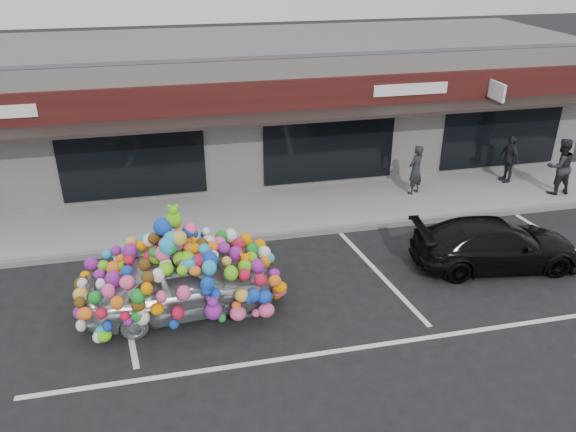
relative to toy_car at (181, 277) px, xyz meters
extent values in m
plane|color=black|center=(1.92, 0.23, -0.84)|extent=(90.00, 90.00, 0.00)
cube|color=beige|center=(1.92, 8.73, 1.26)|extent=(24.00, 6.00, 4.20)
cube|color=#59595B|center=(1.92, 8.73, 3.41)|extent=(24.00, 6.00, 0.12)
cube|color=#350F0E|center=(1.92, 5.65, 2.31)|extent=(24.00, 0.18, 0.90)
cube|color=black|center=(1.92, 5.13, 1.81)|extent=(24.00, 1.20, 0.10)
cube|color=white|center=(10.12, 5.18, 2.21)|extent=(0.08, 0.95, 0.55)
cube|color=white|center=(7.42, 5.53, 2.31)|extent=(2.40, 0.04, 0.35)
cube|color=black|center=(-1.08, 5.70, 0.61)|extent=(4.20, 0.12, 2.30)
cube|color=black|center=(4.92, 5.70, 0.61)|extent=(4.20, 0.12, 2.30)
cube|color=black|center=(10.92, 5.70, 0.61)|extent=(4.20, 0.12, 2.30)
cube|color=gray|center=(1.92, 4.23, -0.77)|extent=(26.00, 3.00, 0.15)
cube|color=slate|center=(1.92, 2.73, -0.77)|extent=(26.00, 0.18, 0.16)
cube|color=silver|center=(-1.28, 0.43, -0.84)|extent=(0.73, 4.37, 0.01)
cube|color=silver|center=(4.72, 0.43, -0.84)|extent=(0.73, 4.37, 0.01)
cube|color=silver|center=(10.12, 0.43, -0.84)|extent=(0.73, 4.37, 0.01)
cube|color=silver|center=(3.92, -2.07, -0.84)|extent=(14.00, 0.12, 0.01)
imported|color=#A4AAAF|center=(0.00, 0.00, -0.16)|extent=(1.95, 4.10, 1.35)
ellipsoid|color=#F21A4B|center=(0.00, 0.00, 1.02)|extent=(1.35, 1.77, 1.02)
sphere|color=#FF9604|center=(1.39, -0.15, 0.15)|extent=(0.34, 0.34, 0.34)
sphere|color=blue|center=(0.60, -0.88, -0.29)|extent=(0.36, 0.36, 0.36)
sphere|color=green|center=(-0.80, 0.87, -0.24)|extent=(0.30, 0.30, 0.30)
sphere|color=#FF5FBF|center=(0.00, 0.00, 1.48)|extent=(0.32, 0.32, 0.32)
sphere|color=orange|center=(-1.19, 0.10, 0.16)|extent=(0.30, 0.30, 0.30)
imported|color=black|center=(7.61, 0.24, -0.25)|extent=(2.12, 4.25, 1.19)
imported|color=black|center=(7.33, 4.44, 0.09)|extent=(0.68, 0.61, 1.56)
imported|color=black|center=(11.65, 3.51, 0.20)|extent=(0.87, 0.69, 1.78)
imported|color=black|center=(10.69, 4.72, 0.08)|extent=(0.93, 0.44, 1.55)
camera|label=1|loc=(0.07, -10.39, 6.50)|focal=35.00mm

